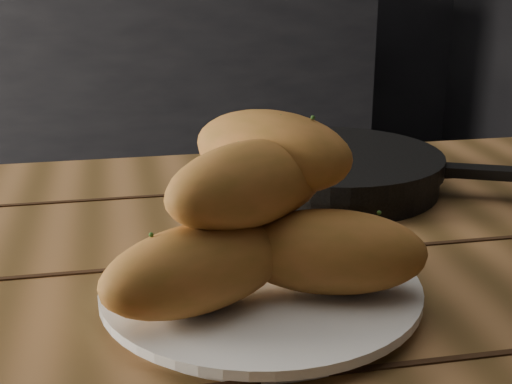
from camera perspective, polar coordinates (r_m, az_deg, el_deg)
counter at (r=2.98m, az=-19.21°, el=6.61°), size 2.80×0.60×0.90m
plate at (r=0.60m, az=0.38°, el=-7.94°), size 0.26×0.26×0.02m
bread_rolls at (r=0.57m, az=0.18°, el=-1.88°), size 0.28×0.24×0.14m
skillet at (r=0.87m, az=6.26°, el=1.77°), size 0.39×0.27×0.05m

